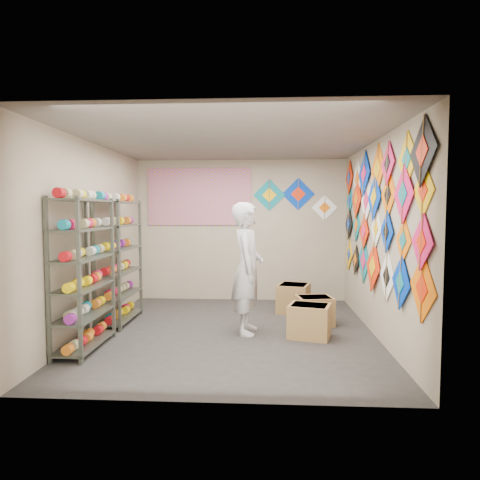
# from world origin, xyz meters

# --- Properties ---
(ground) EXTENTS (4.50, 4.50, 0.00)m
(ground) POSITION_xyz_m (0.00, 0.00, 0.00)
(ground) COLOR #2C2926
(room_walls) EXTENTS (4.50, 4.50, 4.50)m
(room_walls) POSITION_xyz_m (0.00, 0.00, 1.64)
(room_walls) COLOR tan
(room_walls) RESTS_ON ground
(shelf_rack_front) EXTENTS (0.40, 1.10, 1.90)m
(shelf_rack_front) POSITION_xyz_m (-1.78, -0.85, 0.95)
(shelf_rack_front) COLOR #4C5147
(shelf_rack_front) RESTS_ON ground
(shelf_rack_back) EXTENTS (0.40, 1.10, 1.90)m
(shelf_rack_back) POSITION_xyz_m (-1.78, 0.45, 0.95)
(shelf_rack_back) COLOR #4C5147
(shelf_rack_back) RESTS_ON ground
(string_spools) EXTENTS (0.12, 2.36, 0.12)m
(string_spools) POSITION_xyz_m (-1.78, -0.20, 1.05)
(string_spools) COLOR #FC174E
(string_spools) RESTS_ON ground
(kite_wall_display) EXTENTS (0.06, 4.27, 2.06)m
(kite_wall_display) POSITION_xyz_m (1.98, -0.02, 1.68)
(kite_wall_display) COLOR orange
(kite_wall_display) RESTS_ON room_walls
(back_wall_kites) EXTENTS (1.60, 0.02, 0.81)m
(back_wall_kites) POSITION_xyz_m (1.01, 2.24, 1.98)
(back_wall_kites) COLOR #09788B
(back_wall_kites) RESTS_ON room_walls
(poster) EXTENTS (2.00, 0.01, 1.10)m
(poster) POSITION_xyz_m (-0.80, 2.23, 2.00)
(poster) COLOR #9353B4
(poster) RESTS_ON room_walls
(shopkeeper) EXTENTS (0.69, 0.47, 1.85)m
(shopkeeper) POSITION_xyz_m (0.22, -0.02, 0.92)
(shopkeeper) COLOR silver
(shopkeeper) RESTS_ON ground
(carton_a) EXTENTS (0.64, 0.58, 0.45)m
(carton_a) POSITION_xyz_m (1.08, -0.18, 0.23)
(carton_a) COLOR olive
(carton_a) RESTS_ON ground
(carton_b) EXTENTS (0.59, 0.51, 0.43)m
(carton_b) POSITION_xyz_m (1.23, 0.48, 0.21)
(carton_b) COLOR olive
(carton_b) RESTS_ON ground
(carton_c) EXTENTS (0.62, 0.66, 0.48)m
(carton_c) POSITION_xyz_m (0.96, 1.27, 0.24)
(carton_c) COLOR olive
(carton_c) RESTS_ON ground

